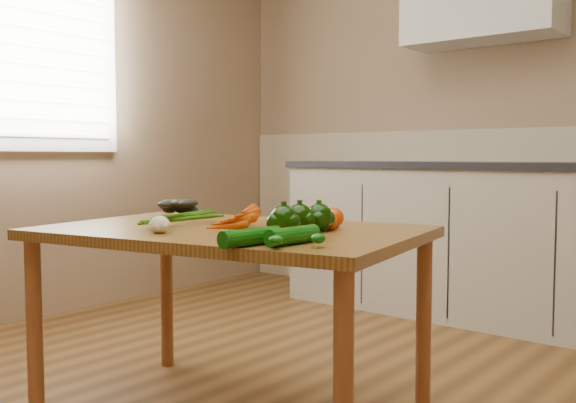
# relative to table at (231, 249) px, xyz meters

# --- Properties ---
(room) EXTENTS (4.04, 5.04, 2.64)m
(room) POSITION_rel_table_xyz_m (0.11, -0.08, 0.64)
(room) COLOR brown
(room) RESTS_ON ground
(counter_run) EXTENTS (2.84, 0.64, 1.14)m
(counter_run) POSITION_rel_table_xyz_m (0.33, 1.94, -0.15)
(counter_run) COLOR #B3A995
(counter_run) RESTS_ON ground
(window_blinds) EXTENTS (0.08, 0.98, 1.18)m
(window_blinds) POSITION_rel_table_xyz_m (-1.85, 0.35, 0.94)
(window_blinds) COLOR silver
(window_blinds) RESTS_ON room
(table) EXTENTS (1.41, 1.05, 0.68)m
(table) POSITION_rel_table_xyz_m (0.00, 0.00, 0.00)
(table) COLOR olive
(table) RESTS_ON ground
(carrot_bunch) EXTENTS (0.27, 0.22, 0.06)m
(carrot_bunch) POSITION_rel_table_xyz_m (-0.03, -0.02, 0.11)
(carrot_bunch) COLOR #CA4604
(carrot_bunch) RESTS_ON table
(leafy_greens) EXTENTS (0.18, 0.16, 0.09)m
(leafy_greens) POSITION_rel_table_xyz_m (-0.48, 0.20, 0.12)
(leafy_greens) COLOR black
(leafy_greens) RESTS_ON table
(garlic_bulb) EXTENTS (0.07, 0.07, 0.06)m
(garlic_bulb) POSITION_rel_table_xyz_m (-0.06, -0.26, 0.10)
(garlic_bulb) COLOR white
(garlic_bulb) RESTS_ON table
(pepper_a) EXTENTS (0.09, 0.09, 0.09)m
(pepper_a) POSITION_rel_table_xyz_m (0.27, 0.04, 0.12)
(pepper_a) COLOR black
(pepper_a) RESTS_ON table
(pepper_b) EXTENTS (0.09, 0.09, 0.09)m
(pepper_b) POSITION_rel_table_xyz_m (0.30, 0.11, 0.12)
(pepper_b) COLOR black
(pepper_b) RESTS_ON table
(pepper_c) EXTENTS (0.09, 0.09, 0.09)m
(pepper_c) POSITION_rel_table_xyz_m (0.28, -0.05, 0.12)
(pepper_c) COLOR black
(pepper_c) RESTS_ON table
(tomato_a) EXTENTS (0.07, 0.07, 0.06)m
(tomato_a) POSITION_rel_table_xyz_m (0.15, 0.16, 0.11)
(tomato_a) COLOR #881002
(tomato_a) RESTS_ON table
(tomato_b) EXTENTS (0.07, 0.07, 0.07)m
(tomato_b) POSITION_rel_table_xyz_m (0.27, 0.23, 0.11)
(tomato_b) COLOR #D33D05
(tomato_b) RESTS_ON table
(tomato_c) EXTENTS (0.06, 0.06, 0.06)m
(tomato_c) POSITION_rel_table_xyz_m (0.30, 0.16, 0.11)
(tomato_c) COLOR #D33D05
(tomato_c) RESTS_ON table
(zucchini_a) EXTENTS (0.06, 0.19, 0.05)m
(zucchini_a) POSITION_rel_table_xyz_m (0.43, -0.19, 0.10)
(zucchini_a) COLOR #094D08
(zucchini_a) RESTS_ON table
(zucchini_b) EXTENTS (0.07, 0.21, 0.05)m
(zucchini_b) POSITION_rel_table_xyz_m (0.36, -0.29, 0.10)
(zucchini_b) COLOR #094D08
(zucchini_b) RESTS_ON table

